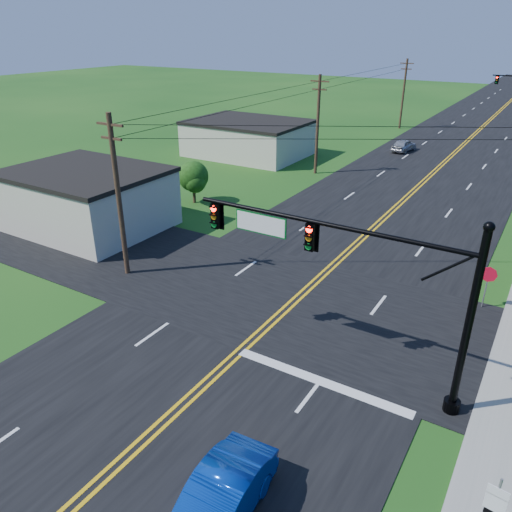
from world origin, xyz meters
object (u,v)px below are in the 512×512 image
Objects in this scene: stop_sign at (488,279)px; route_sign at (495,505)px; signal_mast_main at (347,268)px; blue_car at (217,505)px.

route_sign is at bearing -81.55° from stop_sign.
route_sign is 0.99× the size of stop_sign.
signal_mast_main is at bearing 151.02° from route_sign.
blue_car is 17.36m from stop_sign.
blue_car is at bearing -144.53° from route_sign.
stop_sign is (-2.24, 13.27, 0.32)m from route_sign.
stop_sign reaches higher than route_sign.
blue_car is at bearing -105.65° from stop_sign.
signal_mast_main is 8.65m from route_sign.
route_sign is 13.46m from stop_sign.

